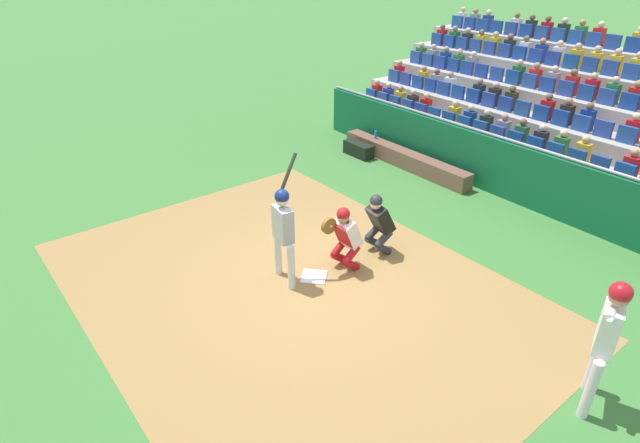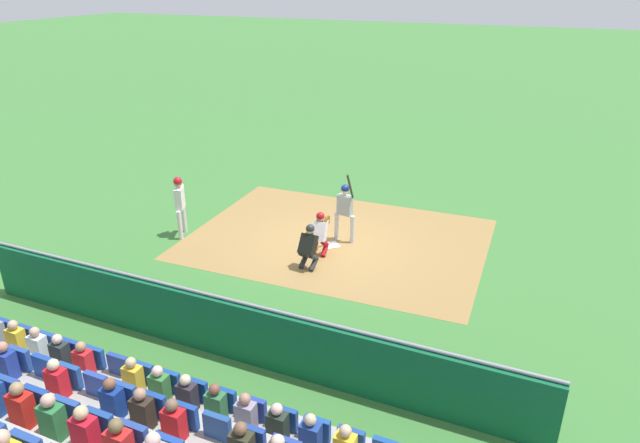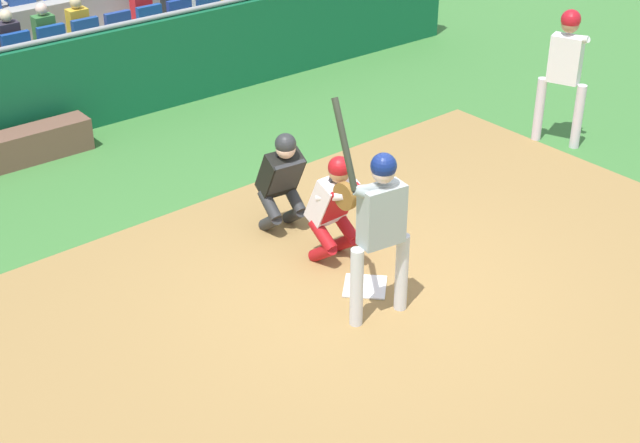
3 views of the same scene
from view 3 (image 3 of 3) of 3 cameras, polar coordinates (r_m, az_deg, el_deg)
ground_plane at (r=9.91m, az=2.73°, el=-4.01°), size 160.00×160.00×0.00m
infield_dirt_patch at (r=9.60m, az=4.68°, el=-5.28°), size 8.85×6.64×0.01m
home_plate_marker at (r=9.90m, az=2.73°, el=-3.94°), size 0.62×0.62×0.02m
batter_at_plate at (r=8.90m, az=3.66°, el=0.19°), size 0.67×0.61×2.26m
catcher_crouching at (r=10.00m, az=0.90°, el=1.13°), size 0.48×0.73×1.29m
home_plate_umpire at (r=10.60m, az=-2.30°, el=2.70°), size 0.49×0.52×1.27m
dugout_wall at (r=13.90m, az=-12.67°, el=8.59°), size 12.88×0.24×1.41m
on_deck_batter at (r=13.06m, az=14.61°, el=9.25°), size 0.38×0.67×1.88m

